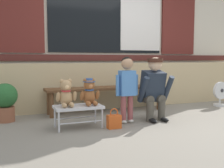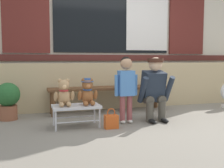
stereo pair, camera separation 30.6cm
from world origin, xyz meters
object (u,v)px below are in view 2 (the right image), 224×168
object	(u,v)px
wooden_bench_long	(109,91)
teddy_bear_with_hat	(88,92)
small_display_bench	(76,108)
teddy_bear_plain	(64,94)
handbag_on_ground	(111,121)
adult_crouching	(154,89)
potted_plant	(8,99)
child_standing	(126,82)

from	to	relation	value
wooden_bench_long	teddy_bear_with_hat	xyz separation A→B (m)	(-0.57, -0.87, 0.10)
small_display_bench	teddy_bear_plain	world-z (taller)	teddy_bear_plain
small_display_bench	handbag_on_ground	world-z (taller)	small_display_bench
adult_crouching	handbag_on_ground	xyz separation A→B (m)	(-0.75, -0.25, -0.38)
wooden_bench_long	adult_crouching	size ratio (longest dim) A/B	2.21
teddy_bear_plain	adult_crouching	size ratio (longest dim) A/B	0.38
teddy_bear_plain	potted_plant	world-z (taller)	teddy_bear_plain
handbag_on_ground	child_standing	bearing A→B (deg)	37.89
child_standing	potted_plant	distance (m)	1.81
teddy_bear_plain	child_standing	xyz separation A→B (m)	(0.89, 0.01, 0.13)
potted_plant	teddy_bear_plain	bearing A→B (deg)	-44.12
handbag_on_ground	potted_plant	size ratio (longest dim) A/B	0.48
teddy_bear_with_hat	small_display_bench	bearing A→B (deg)	-179.23
adult_crouching	teddy_bear_plain	bearing A→B (deg)	-178.50
child_standing	adult_crouching	xyz separation A→B (m)	(0.46, 0.02, -0.11)
small_display_bench	wooden_bench_long	bearing A→B (deg)	50.11
teddy_bear_with_hat	adult_crouching	bearing A→B (deg)	1.92
potted_plant	adult_crouching	bearing A→B (deg)	-18.34
teddy_bear_with_hat	handbag_on_ground	size ratio (longest dim) A/B	1.34
small_display_bench	potted_plant	distance (m)	1.17
teddy_bear_plain	teddy_bear_with_hat	world-z (taller)	same
small_display_bench	child_standing	size ratio (longest dim) A/B	0.67
adult_crouching	potted_plant	distance (m)	2.22
wooden_bench_long	teddy_bear_plain	size ratio (longest dim) A/B	5.78
child_standing	handbag_on_ground	bearing A→B (deg)	-142.11
wooden_bench_long	child_standing	xyz separation A→B (m)	(-0.00, -0.86, 0.22)
wooden_bench_long	potted_plant	bearing A→B (deg)	-175.14
handbag_on_ground	small_display_bench	bearing A→B (deg)	153.43
teddy_bear_with_hat	potted_plant	size ratio (longest dim) A/B	0.64
teddy_bear_plain	teddy_bear_with_hat	bearing A→B (deg)	0.13
wooden_bench_long	teddy_bear_with_hat	size ratio (longest dim) A/B	5.78
teddy_bear_plain	potted_plant	bearing A→B (deg)	135.88
adult_crouching	teddy_bear_with_hat	bearing A→B (deg)	-178.08
small_display_bench	teddy_bear_plain	xyz separation A→B (m)	(-0.16, 0.00, 0.20)
handbag_on_ground	adult_crouching	bearing A→B (deg)	18.53
child_standing	potted_plant	world-z (taller)	child_standing
adult_crouching	handbag_on_ground	distance (m)	0.88
small_display_bench	handbag_on_ground	bearing A→B (deg)	-26.57
adult_crouching	small_display_bench	bearing A→B (deg)	-178.23
teddy_bear_plain	potted_plant	size ratio (longest dim) A/B	0.64
teddy_bear_with_hat	adult_crouching	size ratio (longest dim) A/B	0.38
teddy_bear_with_hat	potted_plant	world-z (taller)	teddy_bear_with_hat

